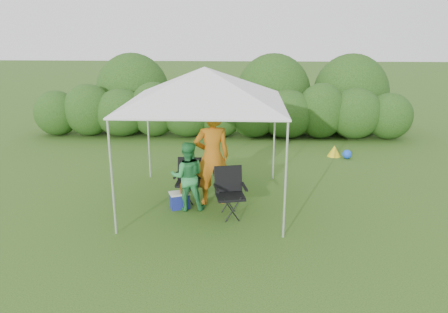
{
  "coord_description": "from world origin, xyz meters",
  "views": [
    {
      "loc": [
        0.77,
        -8.02,
        3.66
      ],
      "look_at": [
        0.38,
        0.4,
        1.05
      ],
      "focal_mm": 35.0,
      "sensor_mm": 36.0,
      "label": 1
    }
  ],
  "objects_px": {
    "chair_right": "(229,189)",
    "chair_left": "(189,177)",
    "cooler": "(180,200)",
    "woman": "(188,176)",
    "canopy": "(205,86)",
    "man": "(212,157)"
  },
  "relations": [
    {
      "from": "chair_left",
      "to": "man",
      "type": "relative_size",
      "value": 0.44
    },
    {
      "from": "chair_right",
      "to": "man",
      "type": "distance_m",
      "value": 0.84
    },
    {
      "from": "woman",
      "to": "cooler",
      "type": "height_order",
      "value": "woman"
    },
    {
      "from": "canopy",
      "to": "chair_right",
      "type": "distance_m",
      "value": 2.07
    },
    {
      "from": "canopy",
      "to": "chair_right",
      "type": "height_order",
      "value": "canopy"
    },
    {
      "from": "canopy",
      "to": "man",
      "type": "xyz_separation_m",
      "value": [
        0.13,
        -0.02,
        -1.44
      ]
    },
    {
      "from": "chair_right",
      "to": "man",
      "type": "xyz_separation_m",
      "value": [
        -0.38,
        0.59,
        0.47
      ]
    },
    {
      "from": "man",
      "to": "cooler",
      "type": "xyz_separation_m",
      "value": [
        -0.65,
        -0.29,
        -0.85
      ]
    },
    {
      "from": "chair_right",
      "to": "chair_left",
      "type": "relative_size",
      "value": 1.08
    },
    {
      "from": "woman",
      "to": "cooler",
      "type": "relative_size",
      "value": 3.0
    },
    {
      "from": "canopy",
      "to": "man",
      "type": "relative_size",
      "value": 1.52
    },
    {
      "from": "chair_left",
      "to": "woman",
      "type": "height_order",
      "value": "woman"
    },
    {
      "from": "woman",
      "to": "cooler",
      "type": "xyz_separation_m",
      "value": [
        -0.18,
        0.04,
        -0.54
      ]
    },
    {
      "from": "chair_right",
      "to": "cooler",
      "type": "xyz_separation_m",
      "value": [
        -1.03,
        0.3,
        -0.38
      ]
    },
    {
      "from": "chair_right",
      "to": "chair_left",
      "type": "distance_m",
      "value": 1.16
    },
    {
      "from": "chair_right",
      "to": "chair_left",
      "type": "xyz_separation_m",
      "value": [
        -0.89,
        0.75,
        -0.04
      ]
    },
    {
      "from": "chair_right",
      "to": "cooler",
      "type": "bearing_deg",
      "value": 152.16
    },
    {
      "from": "chair_left",
      "to": "cooler",
      "type": "distance_m",
      "value": 0.58
    },
    {
      "from": "woman",
      "to": "cooler",
      "type": "distance_m",
      "value": 0.57
    },
    {
      "from": "canopy",
      "to": "chair_right",
      "type": "relative_size",
      "value": 3.2
    },
    {
      "from": "chair_left",
      "to": "cooler",
      "type": "xyz_separation_m",
      "value": [
        -0.14,
        -0.45,
        -0.34
      ]
    },
    {
      "from": "chair_right",
      "to": "woman",
      "type": "xyz_separation_m",
      "value": [
        -0.85,
        0.26,
        0.16
      ]
    }
  ]
}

